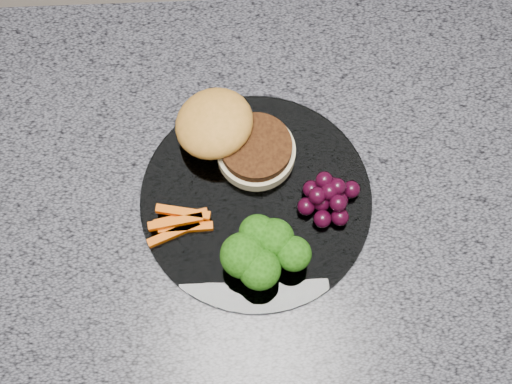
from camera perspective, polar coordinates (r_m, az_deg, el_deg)
The scene contains 7 objects.
island_cabinet at distance 1.25m, azimuth -0.51°, elevation -9.41°, with size 1.20×0.60×0.86m, color brown.
countertop at distance 0.81m, azimuth -0.78°, elevation -3.03°, with size 1.20×0.60×0.04m, color #51525C.
plate at distance 0.80m, azimuth 0.00°, elevation -0.59°, with size 0.26×0.26×0.01m, color white.
burger at distance 0.80m, azimuth -2.16°, elevation 4.60°, with size 0.16×0.14×0.05m.
carrot_sticks at distance 0.78m, azimuth -6.11°, elevation -2.46°, with size 0.07×0.05×0.02m.
broccoli at distance 0.74m, azimuth 0.48°, elevation -4.78°, with size 0.10×0.08×0.06m.
grape_bunch at distance 0.78m, azimuth 5.83°, elevation -0.45°, with size 0.07×0.06×0.03m.
Camera 1 is at (0.00, -0.25, 1.65)m, focal length 50.00 mm.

